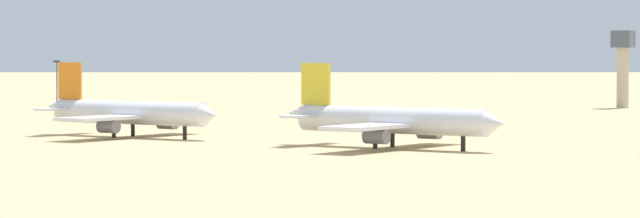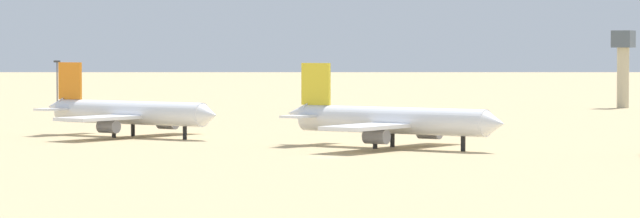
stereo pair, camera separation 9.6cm
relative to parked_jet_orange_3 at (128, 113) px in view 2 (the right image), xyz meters
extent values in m
plane|color=tan|center=(55.17, -27.50, -4.37)|extent=(4000.00, 4000.00, 0.00)
pyramid|color=slate|center=(-433.66, 1072.45, 39.68)|extent=(366.75, 298.63, 88.10)
cylinder|color=white|center=(0.40, -0.04, 0.04)|extent=(33.86, 7.80, 4.20)
cone|color=white|center=(18.57, -2.01, 0.04)|extent=(3.56, 4.31, 3.99)
cone|color=white|center=(-17.76, 1.93, 0.67)|extent=(4.56, 4.00, 3.57)
cube|color=orange|center=(-14.21, 1.54, 5.55)|extent=(5.49, 1.11, 6.83)
cube|color=white|center=(-13.76, 5.72, 0.46)|extent=(4.11, 7.46, 0.38)
cube|color=white|center=(-14.67, -2.63, 0.46)|extent=(4.11, 7.46, 0.38)
cube|color=white|center=(1.45, -0.16, -0.59)|extent=(10.72, 34.18, 0.59)
cylinder|color=slate|center=(3.34, 7.56, -2.06)|extent=(4.01, 2.70, 2.31)
cylinder|color=slate|center=(1.64, -8.10, -2.06)|extent=(4.01, 2.70, 2.31)
cylinder|color=black|center=(13.10, -1.42, -3.22)|extent=(0.74, 0.74, 2.31)
cylinder|color=black|center=(-0.89, 2.63, -3.22)|extent=(0.74, 0.74, 2.31)
cylinder|color=black|center=(-1.44, -2.38, -3.22)|extent=(0.74, 0.74, 2.31)
cylinder|color=white|center=(55.05, -4.89, 0.10)|extent=(34.31, 7.94, 4.26)
cone|color=white|center=(73.46, -6.91, 0.10)|extent=(3.61, 4.37, 4.04)
cone|color=white|center=(36.65, -2.88, 0.74)|extent=(4.62, 4.06, 3.62)
cube|color=yellow|center=(40.25, -3.27, 5.68)|extent=(5.56, 1.13, 6.92)
cube|color=white|center=(40.71, 0.96, 0.52)|extent=(4.17, 7.56, 0.38)
cube|color=white|center=(39.78, -7.50, 0.52)|extent=(4.17, 7.56, 0.38)
cube|color=white|center=(56.11, -5.01, -0.54)|extent=(10.90, 34.63, 0.60)
cylinder|color=slate|center=(58.04, 2.81, -2.03)|extent=(4.06, 2.74, 2.34)
cylinder|color=slate|center=(56.30, -13.06, -2.03)|extent=(4.06, 2.74, 2.34)
cylinder|color=black|center=(67.92, -6.30, -3.20)|extent=(0.74, 0.74, 2.34)
cylinder|color=black|center=(53.75, -2.18, -3.20)|extent=(0.74, 0.74, 2.34)
cylinder|color=black|center=(53.19, -7.26, -3.20)|extent=(0.74, 0.74, 2.34)
cylinder|color=#C6B793|center=(36.67, 171.61, 3.65)|extent=(3.20, 3.20, 16.04)
cube|color=#4C5660|center=(36.67, 171.61, 13.93)|extent=(5.20, 5.20, 4.52)
cylinder|color=#59595E|center=(-87.25, 89.64, 1.74)|extent=(0.36, 0.36, 12.22)
cube|color=#333333|center=(-87.25, 89.64, 8.10)|extent=(1.80, 0.50, 0.50)
camera|label=1|loc=(162.80, -225.12, 11.68)|focal=86.58mm
camera|label=2|loc=(162.88, -225.07, 11.68)|focal=86.58mm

